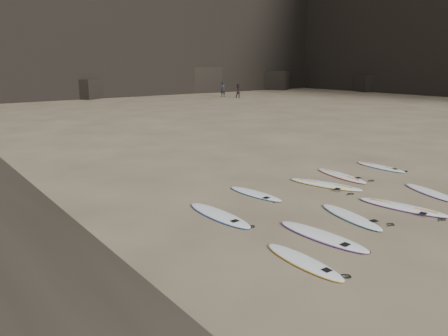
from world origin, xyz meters
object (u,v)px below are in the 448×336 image
Objects in this scene: surfboard_7 at (325,184)px; surfboard_6 at (255,194)px; surfboard_5 at (219,215)px; surfboard_4 at (432,193)px; surfboard_8 at (341,175)px; surfboard_9 at (380,167)px; surfboard_2 at (351,216)px; person_b at (239,91)px; surfboard_1 at (322,236)px; person_a at (223,89)px; surfboard_0 at (303,261)px; surfboard_3 at (402,207)px.

surfboard_6 is at bearing 148.77° from surfboard_7.
surfboard_4 is at bearing -21.25° from surfboard_5.
surfboard_9 is (2.50, -0.07, -0.00)m from surfboard_8.
person_b is at bearing 67.88° from surfboard_2.
surfboard_5 is (-1.18, 2.87, -0.00)m from surfboard_1.
surfboard_6 is (-0.72, 3.36, -0.00)m from surfboard_2.
surfboard_2 is 3.38m from surfboard_7.
surfboard_6 is (-4.86, 3.56, -0.00)m from surfboard_4.
surfboard_7 reaches higher than surfboard_4.
surfboard_9 is at bearing -107.57° from person_a.
surfboard_2 reaches higher than surfboard_9.
surfboard_9 is (9.27, 4.23, 0.00)m from surfboard_0.
surfboard_6 is (-2.69, 3.79, -0.01)m from surfboard_3.
surfboard_8 is (-0.60, 3.33, 0.00)m from surfboard_4.
surfboard_4 is 1.46× the size of person_b.
surfboard_3 is 3.11m from surfboard_7.
surfboard_1 reaches higher than surfboard_4.
surfboard_5 is 1.04× the size of surfboard_8.
surfboard_4 is 7.55m from surfboard_5.
surfboard_7 is (3.83, 3.14, 0.00)m from surfboard_1.
surfboard_7 is (0.09, 3.10, 0.00)m from surfboard_3.
surfboard_6 is at bearing 113.76° from surfboard_3.
person_a is (24.45, 34.31, 0.90)m from surfboard_6.
surfboard_4 is 3.55m from surfboard_7.
surfboard_0 is at bearing -95.59° from surfboard_5.
surfboard_4 is at bearing -1.08° from surfboard_1.
surfboard_5 is 1.63× the size of person_b.
surfboard_3 is 1.06× the size of surfboard_8.
person_a is at bearing 130.56° from person_b.
surfboard_5 is (-4.92, 2.83, -0.00)m from surfboard_3.
surfboard_4 is at bearing -107.86° from person_a.
surfboard_8 is at bearing -9.12° from surfboard_6.
surfboard_0 is 1.39× the size of person_b.
surfboard_9 is at bearing -79.82° from person_b.
surfboard_6 is 1.21× the size of person_a.
surfboard_5 reaches higher than surfboard_4.
surfboard_5 is 1.16× the size of surfboard_9.
surfboard_8 is (1.48, 0.46, -0.00)m from surfboard_7.
surfboard_2 is at bearing -163.88° from surfboard_4.
surfboard_4 is 39.99m from person_b.
surfboard_4 is at bearing -71.49° from surfboard_7.
person_b is (24.51, 31.27, 0.79)m from surfboard_6.
surfboard_5 is at bearing -173.52° from surfboard_9.
surfboard_8 is 1.56× the size of person_b.
surfboard_3 is 1.17× the size of surfboard_9.
person_b reaches higher than surfboard_8.
surfboard_2 is 6.77m from surfboard_9.
surfboard_5 is 5.02m from surfboard_7.
surfboard_7 is 1.17× the size of surfboard_9.
surfboard_3 is at bearing -60.71° from surfboard_6.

